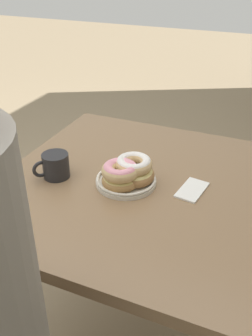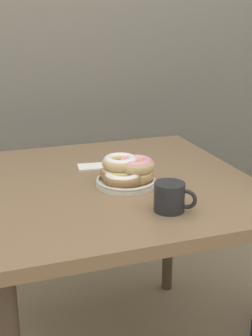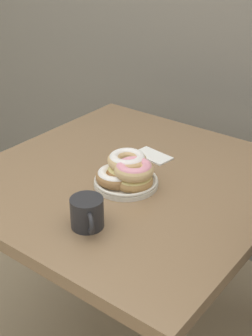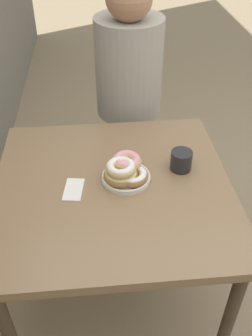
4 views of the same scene
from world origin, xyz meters
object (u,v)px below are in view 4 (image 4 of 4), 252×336
object	(u,v)px
coffee_mug	(182,160)
napkin	(74,190)
person_figure	(129,99)
dining_table	(113,200)
donut_plate	(125,171)

from	to	relation	value
coffee_mug	napkin	bearing A→B (deg)	102.29
coffee_mug	person_figure	size ratio (longest dim) A/B	0.08
dining_table	donut_plate	distance (m)	0.14
donut_plate	coffee_mug	world-z (taller)	donut_plate
person_figure	coffee_mug	bearing A→B (deg)	-165.60
donut_plate	coffee_mug	distance (m)	0.25
dining_table	donut_plate	bearing A→B (deg)	-60.98
dining_table	napkin	world-z (taller)	napkin
napkin	donut_plate	bearing A→B (deg)	-77.19
dining_table	person_figure	xyz separation A→B (m)	(0.70, -0.13, 0.09)
coffee_mug	napkin	distance (m)	0.46
napkin	coffee_mug	bearing A→B (deg)	-77.71
napkin	dining_table	bearing A→B (deg)	-83.25
coffee_mug	dining_table	bearing A→B (deg)	105.18
coffee_mug	napkin	xyz separation A→B (m)	(-0.10, 0.45, -0.04)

